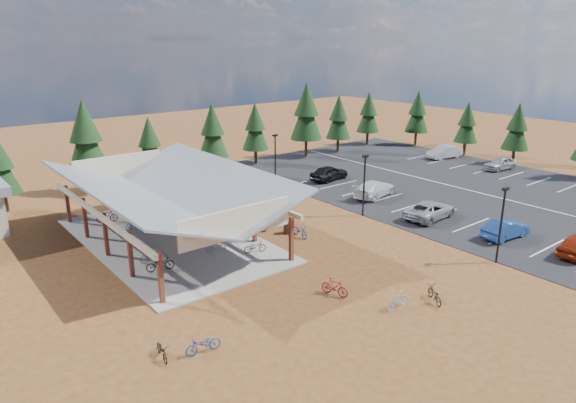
{
  "coord_description": "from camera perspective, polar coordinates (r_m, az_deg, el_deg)",
  "views": [
    {
      "loc": [
        -25.04,
        -25.64,
        14.08
      ],
      "look_at": [
        -0.78,
        4.73,
        1.71
      ],
      "focal_mm": 32.0,
      "sensor_mm": 36.0,
      "label": 1
    }
  ],
  "objects": [
    {
      "name": "bike_6",
      "position": [
        40.91,
        -11.91,
        -2.08
      ],
      "size": [
        1.69,
        0.68,
        0.87
      ],
      "primitive_type": "imported",
      "rotation": [
        0.0,
        0.0,
        1.51
      ],
      "color": "#1A4698",
      "rests_on": "concrete_pad"
    },
    {
      "name": "pine_4",
      "position": [
        55.74,
        -8.38,
        7.77
      ],
      "size": [
        3.3,
        3.3,
        7.68
      ],
      "color": "#382314",
      "rests_on": "ground"
    },
    {
      "name": "bike_pavilion",
      "position": [
        37.37,
        -13.34,
        1.24
      ],
      "size": [
        11.65,
        19.4,
        4.97
      ],
      "color": "#4F2316",
      "rests_on": "concrete_pad"
    },
    {
      "name": "car_1",
      "position": [
        40.96,
        23.02,
        -2.85
      ],
      "size": [
        4.23,
        1.83,
        1.36
      ],
      "primitive_type": "imported",
      "rotation": [
        0.0,
        0.0,
        1.47
      ],
      "color": "navy",
      "rests_on": "asphalt_lot"
    },
    {
      "name": "pine_13",
      "position": [
        73.08,
        14.2,
        9.65
      ],
      "size": [
        3.21,
        3.21,
        7.49
      ],
      "color": "#382314",
      "rests_on": "ground"
    },
    {
      "name": "bike_14",
      "position": [
        38.13,
        1.35,
        -3.26
      ],
      "size": [
        0.83,
        1.85,
        0.94
      ],
      "primitive_type": "imported",
      "rotation": [
        0.0,
        0.0,
        -0.12
      ],
      "color": "navy",
      "rests_on": "ground"
    },
    {
      "name": "car_4",
      "position": [
        53.35,
        4.58,
        3.19
      ],
      "size": [
        4.65,
        2.24,
        1.53
      ],
      "primitive_type": "imported",
      "rotation": [
        0.0,
        0.0,
        1.67
      ],
      "color": "black",
      "rests_on": "asphalt_lot"
    },
    {
      "name": "pine_8",
      "position": [
        72.1,
        8.93,
        9.76
      ],
      "size": [
        3.12,
        3.12,
        7.27
      ],
      "color": "#382314",
      "rests_on": "ground"
    },
    {
      "name": "bike_11",
      "position": [
        29.85,
        5.2,
        -9.44
      ],
      "size": [
        0.99,
        1.8,
        1.04
      ],
      "primitive_type": "imported",
      "rotation": [
        0.0,
        0.0,
        0.31
      ],
      "color": "maroon",
      "rests_on": "ground"
    },
    {
      "name": "asphalt_lot",
      "position": [
        53.98,
        17.41,
        1.74
      ],
      "size": [
        27.0,
        44.0,
        0.04
      ],
      "primitive_type": "cube",
      "color": "black",
      "rests_on": "ground"
    },
    {
      "name": "pine_3",
      "position": [
        53.31,
        -15.14,
        6.31
      ],
      "size": [
        2.92,
        2.92,
        6.8
      ],
      "color": "#382314",
      "rests_on": "ground"
    },
    {
      "name": "lamp_post_0",
      "position": [
        35.64,
        22.63,
        -1.91
      ],
      "size": [
        0.5,
        0.25,
        5.14
      ],
      "color": "black",
      "rests_on": "ground"
    },
    {
      "name": "pine_11",
      "position": [
        65.37,
        24.11,
        7.58
      ],
      "size": [
        3.06,
        3.06,
        7.13
      ],
      "color": "#382314",
      "rests_on": "ground"
    },
    {
      "name": "bike_3",
      "position": [
        43.25,
        -19.47,
        -1.55
      ],
      "size": [
        1.72,
        0.94,
        0.99
      ],
      "primitive_type": "imported",
      "rotation": [
        0.0,
        0.0,
        1.27
      ],
      "color": "maroon",
      "rests_on": "concrete_pad"
    },
    {
      "name": "bike_4",
      "position": [
        35.24,
        -3.69,
        -5.04
      ],
      "size": [
        1.63,
        1.02,
        0.81
      ],
      "primitive_type": "imported",
      "rotation": [
        0.0,
        0.0,
        1.23
      ],
      "color": "black",
      "rests_on": "concrete_pad"
    },
    {
      "name": "bike_0",
      "position": [
        33.47,
        -14.02,
        -6.72
      ],
      "size": [
        1.89,
        1.04,
        0.94
      ],
      "primitive_type": "imported",
      "rotation": [
        0.0,
        0.0,
        1.32
      ],
      "color": "black",
      "rests_on": "concrete_pad"
    },
    {
      "name": "trash_bin_0",
      "position": [
        38.74,
        -0.06,
        -2.94
      ],
      "size": [
        0.6,
        0.6,
        0.9
      ],
      "primitive_type": "cylinder",
      "color": "#402717",
      "rests_on": "ground"
    },
    {
      "name": "pine_12",
      "position": [
        68.48,
        19.27,
        8.29
      ],
      "size": [
        2.87,
        2.87,
        6.69
      ],
      "color": "#382314",
      "rests_on": "ground"
    },
    {
      "name": "trash_bin_1",
      "position": [
        39.3,
        -2.77,
        -2.66
      ],
      "size": [
        0.6,
        0.6,
        0.9
      ],
      "primitive_type": "cylinder",
      "color": "#402717",
      "rests_on": "ground"
    },
    {
      "name": "bike_8",
      "position": [
        25.22,
        -13.81,
        -15.77
      ],
      "size": [
        0.77,
        1.6,
        0.81
      ],
      "primitive_type": "imported",
      "rotation": [
        0.0,
        0.0,
        -0.16
      ],
      "color": "black",
      "rests_on": "ground"
    },
    {
      "name": "pine_5",
      "position": [
        59.9,
        -3.67,
        8.3
      ],
      "size": [
        3.08,
        3.08,
        7.18
      ],
      "color": "#382314",
      "rests_on": "ground"
    },
    {
      "name": "ground",
      "position": [
        38.51,
        5.32,
        -3.87
      ],
      "size": [
        140.0,
        140.0,
        0.0
      ],
      "primitive_type": "plane",
      "color": "#582E17",
      "rests_on": "ground"
    },
    {
      "name": "bike_7",
      "position": [
        43.13,
        -11.72,
        -0.92
      ],
      "size": [
        1.76,
        0.92,
        1.02
      ],
      "primitive_type": "imported",
      "rotation": [
        0.0,
        0.0,
        1.3
      ],
      "color": "maroon",
      "rests_on": "concrete_pad"
    },
    {
      "name": "pine_7",
      "position": [
        66.78,
        5.65,
        9.32
      ],
      "size": [
        3.16,
        3.16,
        7.35
      ],
      "color": "#382314",
      "rests_on": "ground"
    },
    {
      "name": "bike_1",
      "position": [
        34.8,
        -14.76,
        -5.66
      ],
      "size": [
        1.86,
        0.6,
        1.1
      ],
      "primitive_type": "imported",
      "rotation": [
        0.0,
        0.0,
        1.53
      ],
      "color": "gray",
      "rests_on": "concrete_pad"
    },
    {
      "name": "bike_5",
      "position": [
        35.6,
        -8.1,
        -4.87
      ],
      "size": [
        1.55,
        0.86,
        0.9
      ],
      "primitive_type": "imported",
      "rotation": [
        0.0,
        0.0,
        1.25
      ],
      "color": "gray",
      "rests_on": "concrete_pad"
    },
    {
      "name": "bike_2",
      "position": [
        41.17,
        -16.73,
        -2.32
      ],
      "size": [
        1.79,
        1.1,
        0.89
      ],
      "primitive_type": "imported",
      "rotation": [
        0.0,
        0.0,
        1.9
      ],
      "color": "#0F3C97",
      "rests_on": "concrete_pad"
    },
    {
      "name": "bike_10",
      "position": [
        25.15,
        -9.4,
        -15.4
      ],
      "size": [
        1.82,
        0.84,
        0.92
      ],
      "primitive_type": "imported",
      "rotation": [
        0.0,
        0.0,
        4.58
      ],
      "color": "navy",
      "rests_on": "ground"
    },
    {
      "name": "lamp_post_2",
      "position": [
        50.96,
        -1.43,
        5.07
      ],
      "size": [
        0.5,
        0.25,
        5.14
      ],
      "color": "black",
      "rests_on": "ground"
    },
    {
      "name": "bike_13",
      "position": [
        29.02,
        12.11,
        -10.67
      ],
      "size": [
        1.68,
        0.5,
        1.0
      ],
      "primitive_type": "imported",
      "rotation": [
        0.0,
        0.0,
        4.73
      ],
      "color": "#93969B",
      "rests_on": "ground"
    },
    {
      "name": "pine_6",
      "position": [
        63.47,
        2.06,
        9.95
      ],
      "size": [
        3.92,
        3.92,
        9.14
      ],
      "color": "#382314",
      "rests_on": "ground"
    },
    {
      "name": "car_2",
      "position": [
        43.37,
        15.49,
        -0.91
      ],
      "size": [
        5.27,
        2.75,
        1.42
      ],
      "primitive_type": "imported",
      "rotation": [
        0.0,
        0.0,
        1.65
      ],
      "color": "#999AA0",
      "rests_on": "asphalt_lot"
    },
    {
      "name": "car_3",
      "position": [
        48.26,
        9.62,
        1.42
      ],
      "size": [
        5.48,
        3.06,
        1.5
      ],
      "primitive_type": "imported",
      "rotation": [
        0.0,
        0.0,
        1.76
      ],
      "color": "silver",
      "rests_on": "asphalt_lot"
    },
    {
      "name": "lamp_post_1",
      "position": [
        42.31,
        8.46,
        2.25
      ],
      "size": [
        0.5,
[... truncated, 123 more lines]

